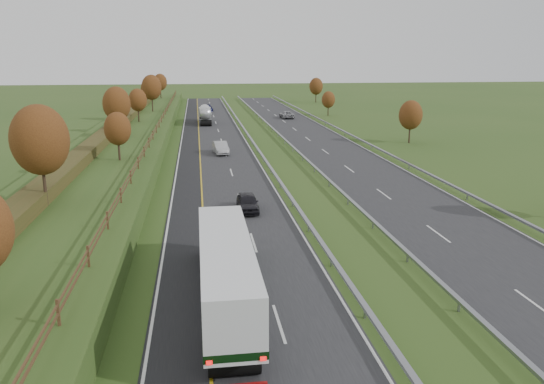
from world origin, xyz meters
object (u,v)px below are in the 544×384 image
at_px(box_lorry, 225,267).
at_px(car_silver_mid, 221,148).
at_px(car_small_far, 208,108).
at_px(car_oncoming, 287,115).
at_px(road_tanker, 205,114).
at_px(car_dark_near, 247,202).

height_order(box_lorry, car_silver_mid, box_lorry).
distance_m(car_small_far, car_oncoming, 24.85).
height_order(road_tanker, car_silver_mid, road_tanker).
relative_size(box_lorry, car_small_far, 3.31).
bearing_deg(car_dark_near, box_lorry, -98.20).
xyz_separation_m(car_small_far, car_oncoming, (16.52, -18.56, 0.05)).
distance_m(box_lorry, car_oncoming, 89.66).
bearing_deg(car_oncoming, car_dark_near, 74.94).
distance_m(car_dark_near, car_small_far, 88.39).
bearing_deg(car_small_far, car_oncoming, -55.06).
distance_m(car_dark_near, car_silver_mid, 28.32).
xyz_separation_m(box_lorry, car_small_far, (1.55, 106.36, -1.58)).
xyz_separation_m(car_silver_mid, car_oncoming, (16.20, 41.52, -0.07)).
bearing_deg(car_silver_mid, car_dark_near, -94.05).
bearing_deg(road_tanker, box_lorry, -90.31).
bearing_deg(car_small_far, car_dark_near, -95.89).
relative_size(car_dark_near, car_silver_mid, 0.89).
bearing_deg(car_dark_near, car_silver_mid, 92.89).
xyz_separation_m(box_lorry, road_tanker, (0.45, 81.59, -0.47)).
relative_size(car_small_far, car_oncoming, 0.90).
xyz_separation_m(car_silver_mid, car_small_far, (-0.32, 60.07, -0.11)).
xyz_separation_m(road_tanker, car_oncoming, (17.63, 6.22, -1.06)).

